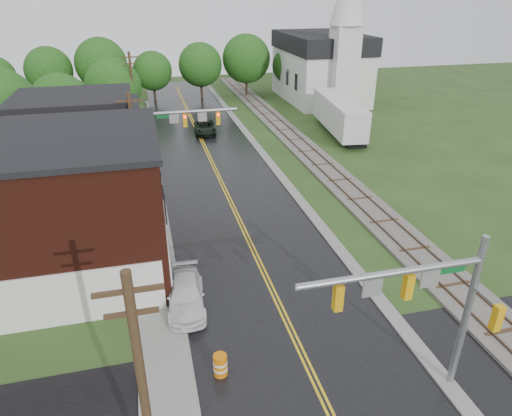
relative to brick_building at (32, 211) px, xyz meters
name	(u,v)px	position (x,y,z in m)	size (l,w,h in m)	color
main_road	(215,168)	(12.48, 15.00, -4.15)	(10.00, 90.00, 0.02)	black
cross_road	(328,408)	(12.48, -13.00, -4.15)	(60.00, 9.00, 0.02)	black
curb_right	(257,147)	(17.88, 20.00, -4.15)	(0.80, 70.00, 0.12)	gray
sidewalk_left	(149,196)	(6.28, 10.00, -4.15)	(2.40, 50.00, 0.12)	gray
brick_building	(32,211)	(0.00, 0.00, 0.00)	(14.30, 10.30, 8.30)	#45170E
yellow_house	(82,159)	(1.48, 11.00, -0.95)	(8.00, 7.00, 6.40)	tan
darkred_building	(103,138)	(2.48, 20.00, -1.95)	(7.00, 6.00, 4.40)	#3F0F0C
church	(324,60)	(32.48, 38.74, 1.68)	(10.40, 18.40, 20.00)	silver
railroad	(298,143)	(22.48, 20.00, -4.05)	(3.20, 80.00, 0.30)	#59544C
traffic_signal_near	(424,295)	(15.96, -13.00, 0.82)	(7.34, 0.30, 7.20)	gray
traffic_signal_far	(176,127)	(9.01, 12.00, 0.82)	(7.34, 0.43, 7.20)	gray
utility_pole_a	(144,396)	(5.68, -15.00, 0.57)	(1.80, 0.28, 9.00)	#382616
utility_pole_b	(135,153)	(5.68, 7.00, 0.57)	(1.80, 0.28, 9.00)	#382616
utility_pole_c	(133,91)	(5.68, 29.00, 0.57)	(1.80, 0.28, 9.00)	#382616
tree_left_c	(63,105)	(-1.36, 24.90, 0.36)	(6.00, 6.00, 7.65)	black
tree_left_e	(115,88)	(3.64, 30.90, 0.66)	(6.40, 6.40, 8.16)	black
suv_dark	(205,127)	(13.28, 26.47, -3.45)	(2.34, 5.07, 1.41)	black
pickup_white	(186,295)	(7.68, -5.00, -3.47)	(1.92, 4.71, 1.37)	white
semi_trailer	(339,114)	(28.03, 22.30, -1.78)	(4.34, 13.13, 4.02)	black
construction_barrel	(220,365)	(8.61, -10.18, -3.61)	(0.60, 0.60, 1.08)	orange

